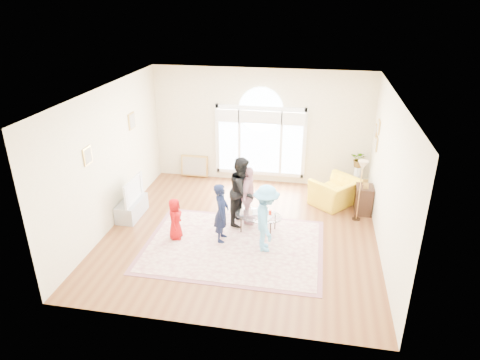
% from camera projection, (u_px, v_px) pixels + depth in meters
% --- Properties ---
extents(ground, '(6.00, 6.00, 0.00)m').
position_uv_depth(ground, '(241.00, 233.00, 9.71)').
color(ground, brown).
rests_on(ground, ground).
extents(room_shell, '(6.00, 6.00, 6.00)m').
position_uv_depth(room_shell, '(260.00, 130.00, 11.62)').
color(room_shell, beige).
rests_on(room_shell, ground).
extents(area_rug, '(3.60, 2.60, 0.02)m').
position_uv_depth(area_rug, '(233.00, 246.00, 9.20)').
color(area_rug, beige).
rests_on(area_rug, ground).
extents(rug_border, '(3.80, 2.80, 0.01)m').
position_uv_depth(rug_border, '(233.00, 246.00, 9.20)').
color(rug_border, '#87525A').
rests_on(rug_border, ground).
extents(tv_console, '(0.45, 1.00, 0.42)m').
position_uv_depth(tv_console, '(132.00, 208.00, 10.35)').
color(tv_console, '#9C9FA5').
rests_on(tv_console, ground).
extents(television, '(0.17, 1.00, 0.57)m').
position_uv_depth(television, '(130.00, 190.00, 10.15)').
color(television, black).
rests_on(television, tv_console).
extents(coffee_table, '(1.17, 0.85, 0.54)m').
position_uv_depth(coffee_table, '(258.00, 216.00, 9.62)').
color(coffee_table, silver).
rests_on(coffee_table, ground).
extents(armchair, '(1.42, 1.43, 0.70)m').
position_uv_depth(armchair, '(335.00, 192.00, 10.86)').
color(armchair, yellow).
rests_on(armchair, ground).
extents(side_cabinet, '(0.40, 0.50, 0.70)m').
position_uv_depth(side_cabinet, '(364.00, 200.00, 10.47)').
color(side_cabinet, black).
rests_on(side_cabinet, ground).
extents(floor_lamp, '(0.30, 0.30, 1.51)m').
position_uv_depth(floor_lamp, '(362.00, 170.00, 9.76)').
color(floor_lamp, black).
rests_on(floor_lamp, ground).
extents(plant_pedestal, '(0.20, 0.20, 0.70)m').
position_uv_depth(plant_pedestal, '(357.00, 179.00, 11.62)').
color(plant_pedestal, white).
rests_on(plant_pedestal, ground).
extents(potted_plant, '(0.52, 0.49, 0.45)m').
position_uv_depth(potted_plant, '(359.00, 159.00, 11.38)').
color(potted_plant, '#33722D').
rests_on(potted_plant, plant_pedestal).
extents(leaning_picture, '(0.80, 0.14, 0.62)m').
position_uv_depth(leaning_picture, '(195.00, 177.00, 12.63)').
color(leaning_picture, tan).
rests_on(leaning_picture, ground).
extents(child_red, '(0.34, 0.49, 0.94)m').
position_uv_depth(child_red, '(175.00, 219.00, 9.30)').
color(child_red, '#A40A0C').
rests_on(child_red, area_rug).
extents(child_navy, '(0.33, 0.49, 1.33)m').
position_uv_depth(child_navy, '(221.00, 213.00, 9.15)').
color(child_navy, black).
rests_on(child_navy, area_rug).
extents(child_black, '(0.75, 0.89, 1.62)m').
position_uv_depth(child_black, '(243.00, 191.00, 9.81)').
color(child_black, black).
rests_on(child_black, area_rug).
extents(child_pink, '(0.38, 0.84, 1.40)m').
position_uv_depth(child_pink, '(248.00, 196.00, 9.83)').
color(child_pink, '#CC8D99').
rests_on(child_pink, area_rug).
extents(child_blue, '(0.75, 1.05, 1.47)m').
position_uv_depth(child_blue, '(266.00, 218.00, 8.78)').
color(child_blue, '#5CAEE3').
rests_on(child_blue, area_rug).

